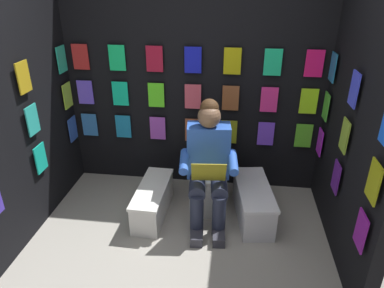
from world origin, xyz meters
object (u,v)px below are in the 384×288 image
toilet (208,177)px  person_reading (208,164)px  comic_longbox_far (153,201)px  comic_longbox_near (253,202)px

toilet → person_reading: 0.35m
comic_longbox_far → person_reading: bearing=-176.3°
comic_longbox_near → comic_longbox_far: (0.98, 0.08, -0.02)m
person_reading → comic_longbox_near: (-0.44, -0.05, -0.42)m
comic_longbox_near → comic_longbox_far: comic_longbox_near is taller
person_reading → comic_longbox_near: bearing=-178.6°
comic_longbox_far → toilet: bearing=-153.3°
toilet → comic_longbox_near: toilet is taller
toilet → person_reading: person_reading is taller
toilet → person_reading: bearing=89.3°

